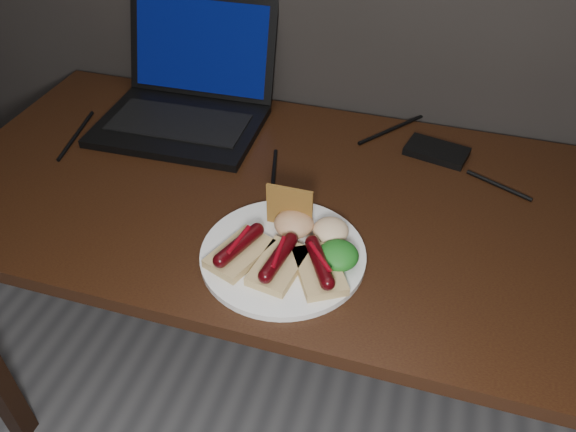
# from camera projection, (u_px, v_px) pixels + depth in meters

# --- Properties ---
(desk) EXTENTS (1.40, 0.70, 0.75)m
(desk) POSITION_uv_depth(u_px,v_px,m) (283.00, 226.00, 1.18)
(desk) COLOR black
(desk) RESTS_ON ground
(laptop) EXTENTS (0.38, 0.36, 0.25)m
(laptop) POSITION_uv_depth(u_px,v_px,m) (187.00, 96.00, 1.31)
(laptop) COLOR black
(laptop) RESTS_ON desk
(hard_drive) EXTENTS (0.14, 0.10, 0.02)m
(hard_drive) POSITION_uv_depth(u_px,v_px,m) (437.00, 151.00, 1.22)
(hard_drive) COLOR black
(hard_drive) RESTS_ON desk
(desk_cables) EXTENTS (1.01, 0.43, 0.01)m
(desk_cables) POSITION_uv_depth(u_px,v_px,m) (295.00, 151.00, 1.23)
(desk_cables) COLOR black
(desk_cables) RESTS_ON desk
(plate) EXTENTS (0.37, 0.37, 0.01)m
(plate) POSITION_uv_depth(u_px,v_px,m) (283.00, 254.00, 0.98)
(plate) COLOR white
(plate) RESTS_ON desk
(bread_sausage_left) EXTENTS (0.11, 0.13, 0.04)m
(bread_sausage_left) POSITION_uv_depth(u_px,v_px,m) (239.00, 250.00, 0.96)
(bread_sausage_left) COLOR #DFCA83
(bread_sausage_left) RESTS_ON plate
(bread_sausage_center) EXTENTS (0.09, 0.12, 0.04)m
(bread_sausage_center) POSITION_uv_depth(u_px,v_px,m) (279.00, 262.00, 0.93)
(bread_sausage_center) COLOR #DFCA83
(bread_sausage_center) RESTS_ON plate
(bread_sausage_right) EXTENTS (0.12, 0.13, 0.04)m
(bread_sausage_right) POSITION_uv_depth(u_px,v_px,m) (319.00, 267.00, 0.92)
(bread_sausage_right) COLOR #DFCA83
(bread_sausage_right) RESTS_ON plate
(crispbread) EXTENTS (0.09, 0.01, 0.08)m
(crispbread) POSITION_uv_depth(u_px,v_px,m) (289.00, 207.00, 1.00)
(crispbread) COLOR #AF7330
(crispbread) RESTS_ON plate
(salad_greens) EXTENTS (0.07, 0.07, 0.04)m
(salad_greens) POSITION_uv_depth(u_px,v_px,m) (338.00, 255.00, 0.94)
(salad_greens) COLOR #185611
(salad_greens) RESTS_ON plate
(salsa_mound) EXTENTS (0.07, 0.07, 0.04)m
(salsa_mound) POSITION_uv_depth(u_px,v_px,m) (294.00, 223.00, 1.00)
(salsa_mound) COLOR #A32D10
(salsa_mound) RESTS_ON plate
(coleslaw_mound) EXTENTS (0.06, 0.06, 0.04)m
(coleslaw_mound) POSITION_uv_depth(u_px,v_px,m) (331.00, 230.00, 0.99)
(coleslaw_mound) COLOR #EDE9CC
(coleslaw_mound) RESTS_ON plate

